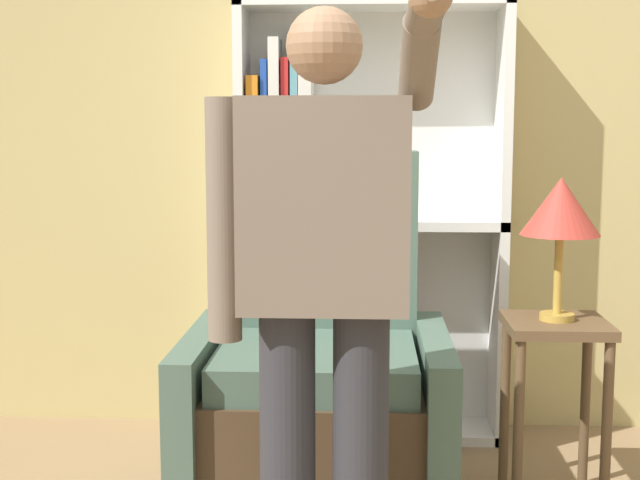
{
  "coord_description": "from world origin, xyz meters",
  "views": [
    {
      "loc": [
        -0.13,
        -1.91,
        1.35
      ],
      "look_at": [
        -0.26,
        0.73,
        1.0
      ],
      "focal_mm": 50.0,
      "sensor_mm": 36.0,
      "label": 1
    }
  ],
  "objects_px": {
    "bookcase": "(337,233)",
    "armchair": "(318,395)",
    "side_table": "(555,364)",
    "table_lamp": "(560,210)",
    "person_standing": "(323,280)"
  },
  "relations": [
    {
      "from": "bookcase",
      "to": "armchair",
      "type": "xyz_separation_m",
      "value": [
        -0.04,
        -0.72,
        -0.49
      ]
    },
    {
      "from": "armchair",
      "to": "bookcase",
      "type": "bearing_deg",
      "value": 86.62
    },
    {
      "from": "bookcase",
      "to": "side_table",
      "type": "distance_m",
      "value": 1.11
    },
    {
      "from": "side_table",
      "to": "table_lamp",
      "type": "height_order",
      "value": "table_lamp"
    },
    {
      "from": "armchair",
      "to": "side_table",
      "type": "xyz_separation_m",
      "value": [
        0.84,
        0.05,
        0.11
      ]
    },
    {
      "from": "person_standing",
      "to": "table_lamp",
      "type": "bearing_deg",
      "value": 46.08
    },
    {
      "from": "bookcase",
      "to": "armchair",
      "type": "relative_size",
      "value": 1.49
    },
    {
      "from": "armchair",
      "to": "table_lamp",
      "type": "distance_m",
      "value": 1.07
    },
    {
      "from": "armchair",
      "to": "side_table",
      "type": "distance_m",
      "value": 0.85
    },
    {
      "from": "bookcase",
      "to": "armchair",
      "type": "distance_m",
      "value": 0.87
    },
    {
      "from": "armchair",
      "to": "person_standing",
      "type": "distance_m",
      "value": 0.94
    },
    {
      "from": "bookcase",
      "to": "armchair",
      "type": "bearing_deg",
      "value": -93.38
    },
    {
      "from": "bookcase",
      "to": "person_standing",
      "type": "bearing_deg",
      "value": -89.53
    },
    {
      "from": "person_standing",
      "to": "side_table",
      "type": "bearing_deg",
      "value": 46.08
    },
    {
      "from": "person_standing",
      "to": "table_lamp",
      "type": "xyz_separation_m",
      "value": [
        0.78,
        0.81,
        0.11
      ]
    }
  ]
}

